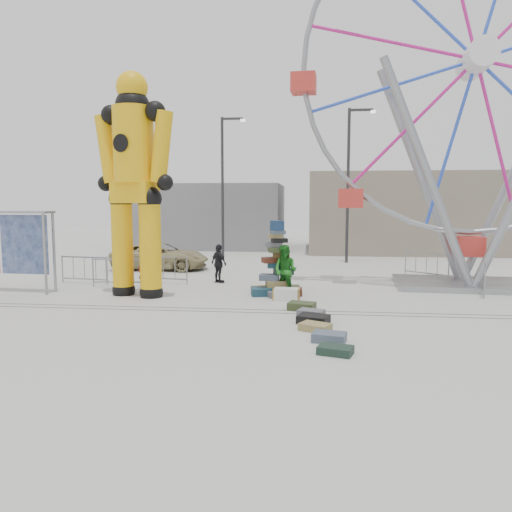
# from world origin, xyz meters

# --- Properties ---
(ground) EXTENTS (90.00, 90.00, 0.00)m
(ground) POSITION_xyz_m (0.00, 0.00, 0.00)
(ground) COLOR #9E9E99
(ground) RESTS_ON ground
(track_line_near) EXTENTS (40.00, 0.04, 0.01)m
(track_line_near) POSITION_xyz_m (0.00, 0.60, 0.00)
(track_line_near) COLOR #47443F
(track_line_near) RESTS_ON ground
(track_line_far) EXTENTS (40.00, 0.04, 0.01)m
(track_line_far) POSITION_xyz_m (0.00, 1.00, 0.00)
(track_line_far) COLOR #47443F
(track_line_far) RESTS_ON ground
(building_right) EXTENTS (12.00, 8.00, 5.00)m
(building_right) POSITION_xyz_m (7.00, 20.00, 2.50)
(building_right) COLOR gray
(building_right) RESTS_ON ground
(building_left) EXTENTS (10.00, 8.00, 4.40)m
(building_left) POSITION_xyz_m (-6.00, 22.00, 2.20)
(building_left) COLOR gray
(building_left) RESTS_ON ground
(lamp_post_right) EXTENTS (1.41, 0.25, 8.00)m
(lamp_post_right) POSITION_xyz_m (3.09, 13.00, 4.48)
(lamp_post_right) COLOR #2D2D30
(lamp_post_right) RESTS_ON ground
(lamp_post_left) EXTENTS (1.41, 0.25, 8.00)m
(lamp_post_left) POSITION_xyz_m (-3.91, 15.00, 4.48)
(lamp_post_left) COLOR #2D2D30
(lamp_post_left) RESTS_ON ground
(suitcase_tower) EXTENTS (1.85, 1.64, 2.59)m
(suitcase_tower) POSITION_xyz_m (-0.08, 3.55, 0.72)
(suitcase_tower) COLOR #1C4154
(suitcase_tower) RESTS_ON ground
(crash_test_dummy) EXTENTS (3.08, 1.38, 7.75)m
(crash_test_dummy) POSITION_xyz_m (-4.83, 2.76, 4.09)
(crash_test_dummy) COLOR black
(crash_test_dummy) RESTS_ON ground
(ferris_wheel) EXTENTS (12.73, 3.51, 14.79)m
(ferris_wheel) POSITION_xyz_m (7.00, 5.85, 7.28)
(ferris_wheel) COLOR gray
(ferris_wheel) RESTS_ON ground
(steamer_trunk) EXTENTS (0.88, 0.54, 0.40)m
(steamer_trunk) POSITION_xyz_m (0.32, 2.54, 0.20)
(steamer_trunk) COLOR silver
(steamer_trunk) RESTS_ON ground
(row_case_0) EXTENTS (0.90, 0.73, 0.23)m
(row_case_0) POSITION_xyz_m (0.85, 1.13, 0.11)
(row_case_0) COLOR #364321
(row_case_0) RESTS_ON ground
(row_case_1) EXTENTS (0.83, 0.70, 0.21)m
(row_case_1) POSITION_xyz_m (1.13, 0.23, 0.11)
(row_case_1) COLOR slate
(row_case_1) RESTS_ON ground
(row_case_2) EXTENTS (0.95, 0.83, 0.22)m
(row_case_2) POSITION_xyz_m (1.19, -0.50, 0.11)
(row_case_2) COLOR black
(row_case_2) RESTS_ON ground
(row_case_3) EXTENTS (0.89, 0.79, 0.19)m
(row_case_3) POSITION_xyz_m (1.23, -1.27, 0.10)
(row_case_3) COLOR #9B884F
(row_case_3) RESTS_ON ground
(row_case_4) EXTENTS (0.86, 0.68, 0.22)m
(row_case_4) POSITION_xyz_m (1.55, -2.23, 0.11)
(row_case_4) COLOR #4F5D70
(row_case_4) RESTS_ON ground
(row_case_5) EXTENTS (0.84, 0.69, 0.18)m
(row_case_5) POSITION_xyz_m (1.65, -3.17, 0.09)
(row_case_5) COLOR #1C3227
(row_case_5) RESTS_ON ground
(barricade_dummy_a) EXTENTS (1.99, 0.37, 1.10)m
(barricade_dummy_a) POSITION_xyz_m (-7.80, 5.04, 0.55)
(barricade_dummy_a) COLOR gray
(barricade_dummy_a) RESTS_ON ground
(barricade_dummy_b) EXTENTS (2.00, 0.25, 1.10)m
(barricade_dummy_b) POSITION_xyz_m (-6.15, 4.45, 0.55)
(barricade_dummy_b) COLOR gray
(barricade_dummy_b) RESTS_ON ground
(barricade_dummy_c) EXTENTS (1.99, 0.39, 1.10)m
(barricade_dummy_c) POSITION_xyz_m (-4.72, 5.48, 0.55)
(barricade_dummy_c) COLOR gray
(barricade_dummy_c) RESTS_ON ground
(barricade_wheel_front) EXTENTS (0.69, 1.94, 1.10)m
(barricade_wheel_front) POSITION_xyz_m (7.17, 4.41, 0.55)
(barricade_wheel_front) COLOR gray
(barricade_wheel_front) RESTS_ON ground
(barricade_wheel_back) EXTENTS (1.57, 1.40, 1.10)m
(barricade_wheel_back) POSITION_xyz_m (6.03, 8.15, 0.55)
(barricade_wheel_back) COLOR gray
(barricade_wheel_back) RESTS_ON ground
(pedestrian_red) EXTENTS (0.66, 0.45, 1.77)m
(pedestrian_red) POSITION_xyz_m (-4.54, 3.02, 0.89)
(pedestrian_red) COLOR #A92018
(pedestrian_red) RESTS_ON ground
(pedestrian_green) EXTENTS (1.06, 0.96, 1.77)m
(pedestrian_green) POSITION_xyz_m (0.25, 3.24, 0.88)
(pedestrian_green) COLOR #1A6A1B
(pedestrian_green) RESTS_ON ground
(pedestrian_black) EXTENTS (0.92, 0.89, 1.54)m
(pedestrian_black) POSITION_xyz_m (-2.54, 5.82, 0.77)
(pedestrian_black) COLOR black
(pedestrian_black) RESTS_ON ground
(parked_suv) EXTENTS (4.59, 2.14, 1.27)m
(parked_suv) POSITION_xyz_m (-6.04, 9.38, 0.64)
(parked_suv) COLOR tan
(parked_suv) RESTS_ON ground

